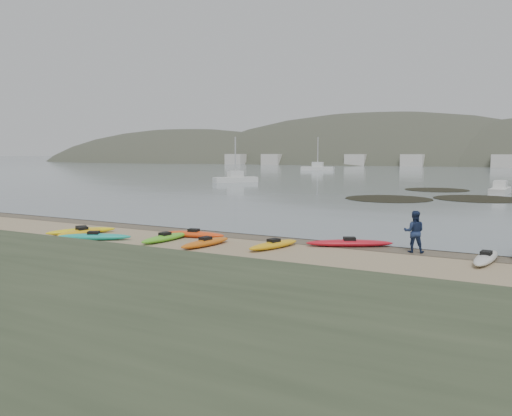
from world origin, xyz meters
The scene contains 7 objects.
ground centered at (0.00, 0.00, 0.00)m, with size 600.00×600.00×0.00m, color tan.
wet_sand centered at (0.00, -0.30, 0.00)m, with size 60.00×60.00×0.00m, color brown.
water centered at (0.00, 300.00, 0.01)m, with size 1200.00×1200.00×0.00m, color slate.
kayaks centered at (-1.09, -3.15, 0.17)m, with size 22.15×6.89×0.34m.
person_east centered at (8.48, -0.80, 0.95)m, with size 0.92×0.72×1.90m, color navy.
kelp_mats centered at (4.92, 30.35, 0.03)m, with size 16.18×22.26×0.04m.
far_town centered at (6.00, 145.00, 2.00)m, with size 199.00×5.00×4.00m.
Camera 1 is at (12.58, -23.69, 4.47)m, focal length 35.00 mm.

